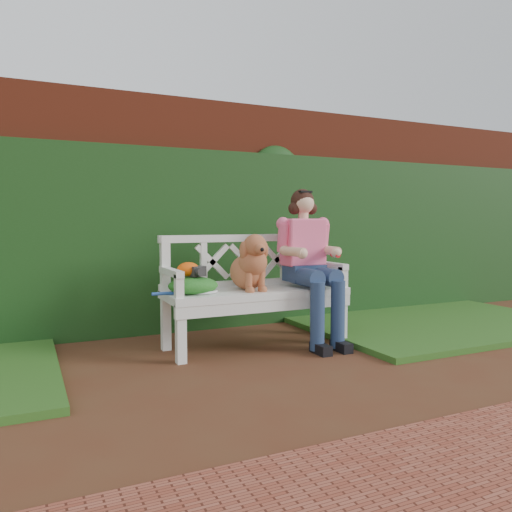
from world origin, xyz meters
name	(u,v)px	position (x,y,z in m)	size (l,w,h in m)	color
ground	(251,382)	(0.00, 0.00, 0.00)	(60.00, 60.00, 0.00)	#4F2616
brick_wall	(170,214)	(0.00, 1.90, 1.10)	(10.00, 0.30, 2.20)	maroon
ivy_hedge	(176,241)	(0.00, 1.68, 0.85)	(10.00, 0.18, 1.70)	#153811
grass_right	(430,321)	(2.40, 0.90, 0.03)	(2.60, 2.00, 0.05)	#245D19
brick_paving	(438,511)	(0.00, -1.60, 0.01)	(4.00, 1.20, 0.03)	brown
garden_bench	(256,318)	(0.42, 0.81, 0.24)	(1.58, 0.60, 0.48)	white
seated_woman	(305,270)	(0.87, 0.79, 0.62)	(0.52, 0.70, 1.24)	#E4515C
dog	(249,262)	(0.34, 0.78, 0.71)	(0.31, 0.41, 0.46)	#975433
tennis_racket	(197,291)	(-0.10, 0.79, 0.49)	(0.54, 0.23, 0.03)	white
green_bag	(193,285)	(-0.13, 0.77, 0.55)	(0.39, 0.30, 0.13)	#30893E
camera_item	(197,271)	(-0.10, 0.78, 0.65)	(0.12, 0.09, 0.08)	#252525
baseball_glove	(188,269)	(-0.16, 0.80, 0.67)	(0.17, 0.13, 0.11)	#DF4F0A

